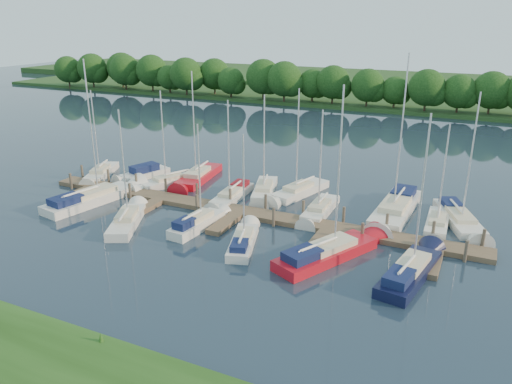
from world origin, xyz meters
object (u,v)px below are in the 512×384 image
at_px(sailboat_n_0, 101,174).
at_px(motorboat, 143,174).
at_px(sailboat_n_5, 264,192).
at_px(dock, 237,214).
at_px(sailboat_s_2, 198,224).

distance_m(sailboat_n_0, motorboat, 4.55).
bearing_deg(sailboat_n_5, motorboat, -14.62).
relative_size(sailboat_n_0, motorboat, 1.53).
relative_size(dock, motorboat, 6.45).
bearing_deg(sailboat_n_0, sailboat_s_2, 134.21).
relative_size(sailboat_n_0, sailboat_s_2, 1.07).
distance_m(sailboat_n_5, sailboat_s_2, 9.72).
xyz_separation_m(dock, motorboat, (-13.90, 5.35, 0.15)).
height_order(sailboat_n_0, sailboat_s_2, sailboat_n_0).
bearing_deg(dock, sailboat_n_0, 168.61).
height_order(motorboat, sailboat_n_5, sailboat_n_5).
bearing_deg(motorboat, dock, 177.56).
distance_m(dock, motorboat, 14.89).
xyz_separation_m(dock, sailboat_n_5, (-0.24, 6.04, 0.07)).
bearing_deg(motorboat, sailboat_s_2, 162.48).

